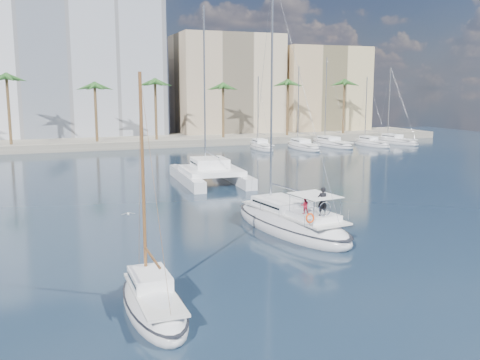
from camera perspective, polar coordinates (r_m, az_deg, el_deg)
name	(u,v)px	position (r m, az deg, el deg)	size (l,w,h in m)	color
ground	(259,235)	(35.95, 2.03, -5.91)	(160.00, 160.00, 0.00)	black
quay	(123,142)	(94.33, -12.38, 3.99)	(120.00, 14.00, 1.20)	gray
building_modern	(43,64)	(105.03, -20.26, 11.51)	(42.00, 16.00, 28.00)	silver
building_beige	(226,87)	(107.89, -1.48, 9.91)	(20.00, 14.00, 20.00)	tan
building_tan_right	(320,92)	(114.24, 8.51, 9.30)	(18.00, 12.00, 18.00)	tan
palm_centre	(124,85)	(89.93, -12.23, 9.91)	(3.60, 3.60, 12.30)	brown
palm_right	(311,85)	(100.76, 7.56, 10.00)	(3.60, 3.60, 12.30)	brown
main_sloop	(290,222)	(37.21, 5.40, -4.53)	(5.73, 12.82, 18.36)	silver
small_sloop	(153,303)	(24.34, -9.22, -12.82)	(2.46, 7.70, 11.05)	silver
catamaran	(210,171)	(55.97, -3.20, 0.96)	(6.83, 12.76, 18.12)	silver
seagull	(128,214)	(38.49, -11.84, -3.55)	(0.96, 0.41, 0.18)	silver
moored_yacht_a	(261,149)	(86.24, 2.31, 3.29)	(2.72, 9.35, 11.90)	silver
moored_yacht_b	(303,149)	(87.18, 6.77, 3.30)	(3.14, 10.78, 13.72)	silver
moored_yacht_c	(332,146)	(92.05, 9.80, 3.56)	(3.55, 12.21, 15.54)	silver
moored_yacht_d	(372,146)	(93.84, 13.85, 3.54)	(2.72, 9.35, 11.90)	silver
moored_yacht_e	(396,144)	(99.23, 16.31, 3.75)	(3.14, 10.78, 13.72)	silver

